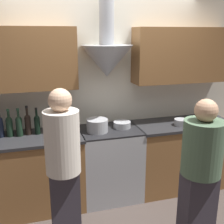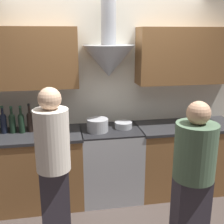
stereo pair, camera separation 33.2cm
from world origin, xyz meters
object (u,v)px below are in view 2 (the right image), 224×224
at_px(stock_pot, 98,125).
at_px(person_foreground_left, 54,167).
at_px(saucepan, 185,124).
at_px(wine_bottle_6, 12,122).
at_px(mixing_bowl, 123,125).
at_px(stove_range, 111,163).
at_px(wine_bottle_5, 3,122).
at_px(wine_bottle_9, 39,121).
at_px(wine_bottle_7, 21,122).
at_px(wine_bottle_8, 30,121).
at_px(person_foreground_right, 193,176).
at_px(orange_fruit, 203,124).

bearing_deg(stock_pot, person_foreground_left, -120.49).
relative_size(saucepan, person_foreground_left, 0.11).
bearing_deg(person_foreground_left, wine_bottle_6, 116.74).
relative_size(stock_pot, mixing_bowl, 1.19).
distance_m(stove_range, saucepan, 1.06).
bearing_deg(wine_bottle_5, wine_bottle_9, -1.90).
height_order(stove_range, wine_bottle_7, wine_bottle_7).
distance_m(wine_bottle_5, wine_bottle_8, 0.30).
height_order(saucepan, person_foreground_left, person_foreground_left).
relative_size(stove_range, mixing_bowl, 4.26).
height_order(wine_bottle_6, wine_bottle_8, wine_bottle_8).
relative_size(stock_pot, person_foreground_right, 0.17).
relative_size(wine_bottle_8, saucepan, 1.97).
distance_m(wine_bottle_5, wine_bottle_7, 0.21).
bearing_deg(wine_bottle_5, mixing_bowl, -2.80).
xyz_separation_m(wine_bottle_6, wine_bottle_7, (0.11, -0.02, 0.00)).
relative_size(person_foreground_left, person_foreground_right, 1.08).
relative_size(wine_bottle_8, wine_bottle_9, 1.09).
bearing_deg(person_foreground_left, stock_pot, 59.51).
relative_size(wine_bottle_5, orange_fruit, 4.53).
relative_size(stove_range, wine_bottle_9, 2.91).
relative_size(wine_bottle_9, orange_fruit, 4.34).
xyz_separation_m(wine_bottle_9, orange_fruit, (2.03, -0.21, -0.09)).
bearing_deg(wine_bottle_7, mixing_bowl, -2.12).
distance_m(stock_pot, orange_fruit, 1.34).
height_order(wine_bottle_5, wine_bottle_8, wine_bottle_8).
bearing_deg(person_foreground_right, wine_bottle_6, 145.06).
relative_size(stove_range, saucepan, 5.26).
relative_size(wine_bottle_5, person_foreground_right, 0.22).
bearing_deg(saucepan, person_foreground_left, -153.45).
height_order(wine_bottle_7, person_foreground_left, person_foreground_left).
bearing_deg(person_foreground_right, wine_bottle_5, 146.39).
bearing_deg(mixing_bowl, wine_bottle_5, 177.20).
relative_size(wine_bottle_6, wine_bottle_7, 0.99).
xyz_separation_m(stock_pot, orange_fruit, (1.33, -0.09, -0.04)).
bearing_deg(wine_bottle_5, wine_bottle_7, -6.77).
bearing_deg(wine_bottle_9, stock_pot, -9.54).
bearing_deg(wine_bottle_6, orange_fruit, -5.28).
xyz_separation_m(stove_range, wine_bottle_5, (-1.27, 0.09, 0.60)).
bearing_deg(person_foreground_left, saucepan, 26.55).
xyz_separation_m(stove_range, wine_bottle_8, (-0.97, 0.09, 0.60)).
xyz_separation_m(wine_bottle_6, wine_bottle_9, (0.31, -0.01, -0.00)).
height_order(wine_bottle_8, mixing_bowl, wine_bottle_8).
relative_size(stock_pot, saucepan, 1.47).
bearing_deg(wine_bottle_6, person_foreground_right, -34.94).
xyz_separation_m(wine_bottle_6, mixing_bowl, (1.34, -0.06, -0.09)).
distance_m(wine_bottle_8, mixing_bowl, 1.14).
bearing_deg(person_foreground_right, wine_bottle_7, 143.72).
height_order(stove_range, person_foreground_left, person_foreground_left).
xyz_separation_m(wine_bottle_6, orange_fruit, (2.34, -0.22, -0.10)).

